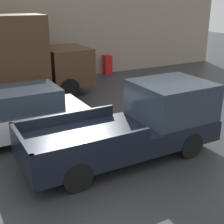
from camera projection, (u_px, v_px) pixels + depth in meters
ground_plane at (83, 172)px, 8.09m from camera, size 60.00×60.00×0.00m
building_wall at (0, 35)px, 15.38m from camera, size 28.00×0.15×5.07m
pickup_truck at (139, 123)px, 8.82m from camera, size 5.52×2.11×1.98m
car at (18, 114)px, 9.78m from camera, size 4.30×1.91×1.63m
newspaper_box at (108, 65)px, 18.44m from camera, size 0.45×0.40×1.11m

